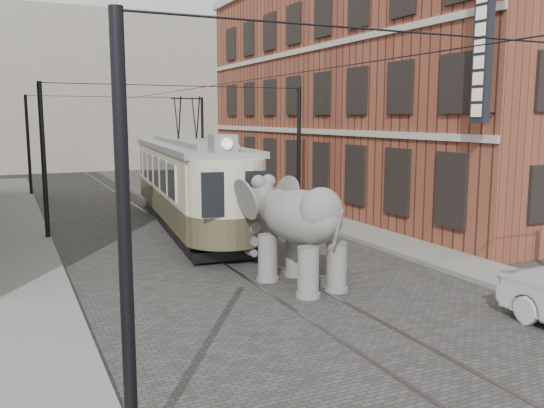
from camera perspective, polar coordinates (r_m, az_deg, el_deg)
name	(u,v)px	position (r m, az deg, el deg)	size (l,w,h in m)	color
ground	(242,260)	(19.25, -2.96, -5.55)	(120.00, 120.00, 0.00)	#403D3B
tram_rails	(242,260)	(19.24, -2.96, -5.51)	(1.54, 80.00, 0.02)	slate
sidewalk_right	(391,242)	(22.11, 11.66, -3.67)	(2.00, 60.00, 0.15)	slate
sidewalk_left	(30,281)	(17.94, -22.76, -7.01)	(2.00, 60.00, 0.15)	slate
brick_building	(370,92)	(31.89, 9.60, 10.78)	(8.00, 26.00, 12.00)	brown
distant_block	(82,92)	(57.80, -18.21, 10.40)	(28.00, 10.00, 14.00)	gray
catenary	(190,160)	(23.39, -8.05, 4.33)	(11.00, 30.20, 6.00)	black
tram	(188,163)	(24.97, -8.27, 4.02)	(2.86, 13.88, 5.51)	beige
elephant	(301,233)	(16.07, 2.89, -2.88)	(2.70, 4.91, 3.00)	#66635E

